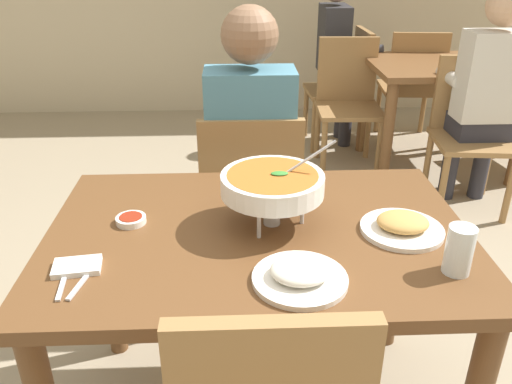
% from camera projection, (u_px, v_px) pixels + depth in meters
% --- Properties ---
extents(dining_table_main, '(1.23, 0.84, 0.76)m').
position_uv_depth(dining_table_main, '(258.00, 263.00, 1.58)').
color(dining_table_main, brown).
rests_on(dining_table_main, ground_plane).
extents(chair_diner_main, '(0.44, 0.44, 0.90)m').
position_uv_depth(chair_diner_main, '(250.00, 198.00, 2.27)').
color(chair_diner_main, olive).
rests_on(chair_diner_main, ground_plane).
extents(diner_main, '(0.40, 0.45, 1.31)m').
position_uv_depth(diner_main, '(250.00, 144.00, 2.20)').
color(diner_main, '#2D2D38').
rests_on(diner_main, ground_plane).
extents(curry_bowl, '(0.33, 0.30, 0.26)m').
position_uv_depth(curry_bowl, '(272.00, 185.00, 1.51)').
color(curry_bowl, silver).
rests_on(curry_bowl, dining_table_main).
extents(rice_plate, '(0.24, 0.24, 0.06)m').
position_uv_depth(rice_plate, '(300.00, 275.00, 1.29)').
color(rice_plate, white).
rests_on(rice_plate, dining_table_main).
extents(appetizer_plate, '(0.24, 0.24, 0.06)m').
position_uv_depth(appetizer_plate, '(402.00, 226.00, 1.51)').
color(appetizer_plate, white).
rests_on(appetizer_plate, dining_table_main).
extents(sauce_dish, '(0.09, 0.09, 0.02)m').
position_uv_depth(sauce_dish, '(131.00, 219.00, 1.56)').
color(sauce_dish, white).
rests_on(sauce_dish, dining_table_main).
extents(napkin_folded, '(0.13, 0.10, 0.02)m').
position_uv_depth(napkin_folded, '(77.00, 267.00, 1.35)').
color(napkin_folded, white).
rests_on(napkin_folded, dining_table_main).
extents(fork_utensil, '(0.03, 0.17, 0.01)m').
position_uv_depth(fork_utensil, '(64.00, 280.00, 1.30)').
color(fork_utensil, silver).
rests_on(fork_utensil, dining_table_main).
extents(spoon_utensil, '(0.05, 0.17, 0.01)m').
position_uv_depth(spoon_utensil, '(84.00, 279.00, 1.30)').
color(spoon_utensil, silver).
rests_on(spoon_utensil, dining_table_main).
extents(drink_glass, '(0.07, 0.07, 0.13)m').
position_uv_depth(drink_glass, '(459.00, 252.00, 1.31)').
color(drink_glass, silver).
rests_on(drink_glass, dining_table_main).
extents(dining_table_far, '(1.00, 0.80, 0.76)m').
position_uv_depth(dining_table_far, '(442.00, 83.00, 3.59)').
color(dining_table_far, brown).
rests_on(dining_table_far, ground_plane).
extents(chair_bg_left, '(0.46, 0.46, 0.90)m').
position_uv_depth(chair_bg_left, '(347.00, 81.00, 4.08)').
color(chair_bg_left, olive).
rests_on(chair_bg_left, ground_plane).
extents(chair_bg_middle, '(0.48, 0.48, 0.90)m').
position_uv_depth(chair_bg_middle, '(470.00, 124.00, 3.15)').
color(chair_bg_middle, olive).
rests_on(chair_bg_middle, ground_plane).
extents(chair_bg_corner, '(0.48, 0.48, 0.90)m').
position_uv_depth(chair_bg_corner, '(413.00, 82.00, 4.06)').
color(chair_bg_corner, olive).
rests_on(chair_bg_corner, ground_plane).
extents(chair_bg_window, '(0.45, 0.45, 0.90)m').
position_uv_depth(chair_bg_window, '(348.00, 96.00, 3.71)').
color(chair_bg_window, olive).
rests_on(chair_bg_window, ground_plane).
extents(patron_bg_left, '(0.45, 0.40, 1.31)m').
position_uv_depth(patron_bg_left, '(338.00, 49.00, 4.01)').
color(patron_bg_left, '#2D2D38').
rests_on(patron_bg_left, ground_plane).
extents(patron_bg_middle, '(0.40, 0.45, 1.31)m').
position_uv_depth(patron_bg_middle, '(487.00, 87.00, 3.01)').
color(patron_bg_middle, '#2D2D38').
rests_on(patron_bg_middle, ground_plane).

